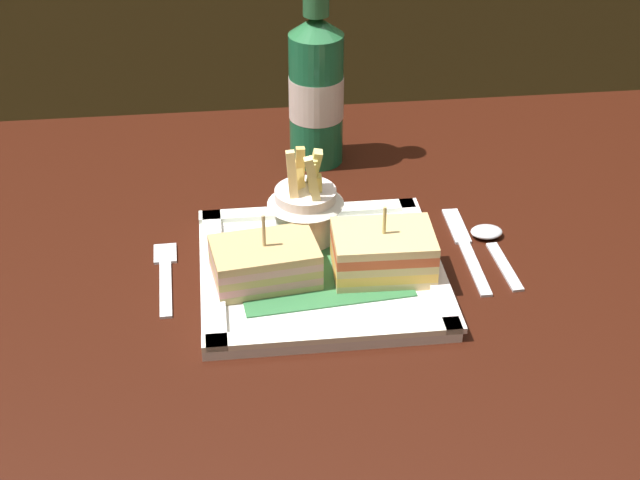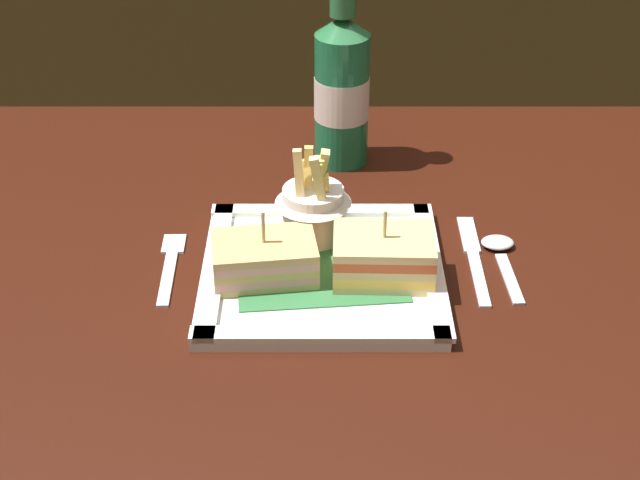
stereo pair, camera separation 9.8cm
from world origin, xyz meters
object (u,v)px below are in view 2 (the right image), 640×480
object	(u,v)px
square_plate	(322,272)
spoon	(499,251)
fork	(168,263)
knife	(472,256)
sandwich_half_right	(381,257)
fries_cup	(312,202)
dining_table	(318,351)
beer_bottle	(341,86)
sandwich_half_left	(262,259)

from	to	relation	value
square_plate	spoon	distance (m)	0.19
fork	knife	xyz separation A→B (m)	(0.32, 0.02, 0.00)
spoon	sandwich_half_right	bearing A→B (deg)	-157.30
fork	spoon	distance (m)	0.35
fries_cup	knife	distance (m)	0.18
dining_table	sandwich_half_right	bearing A→B (deg)	-24.83
knife	dining_table	bearing A→B (deg)	-172.55
fork	beer_bottle	bearing A→B (deg)	51.90
knife	spoon	distance (m)	0.03
square_plate	dining_table	bearing A→B (deg)	102.78
fries_cup	dining_table	bearing A→B (deg)	-81.07
dining_table	sandwich_half_left	size ratio (longest dim) A/B	12.06
spoon	knife	bearing A→B (deg)	-174.09
dining_table	square_plate	size ratio (longest dim) A/B	5.55
square_plate	beer_bottle	bearing A→B (deg)	85.05
fries_cup	sandwich_half_right	bearing A→B (deg)	-46.25
fries_cup	beer_bottle	distance (m)	0.20
knife	spoon	size ratio (longest dim) A/B	1.40
sandwich_half_left	spoon	xyz separation A→B (m)	(0.25, 0.05, -0.03)
dining_table	fork	distance (m)	0.19
fries_cup	fork	world-z (taller)	fries_cup
sandwich_half_left	spoon	world-z (taller)	sandwich_half_left
fries_cup	spoon	distance (m)	0.21
square_plate	fries_cup	world-z (taller)	fries_cup
sandwich_half_left	sandwich_half_right	world-z (taller)	sandwich_half_right
sandwich_half_left	fork	xyz separation A→B (m)	(-0.10, 0.03, -0.03)
sandwich_half_right	knife	distance (m)	0.12
beer_bottle	fork	distance (m)	0.31
square_plate	beer_bottle	xyz separation A→B (m)	(0.02, 0.26, 0.09)
sandwich_half_right	fork	xyz separation A→B (m)	(-0.22, 0.03, -0.03)
sandwich_half_left	beer_bottle	xyz separation A→B (m)	(0.08, 0.27, 0.07)
fork	knife	bearing A→B (deg)	2.84
beer_bottle	fork	bearing A→B (deg)	-128.10
sandwich_half_left	beer_bottle	bearing A→B (deg)	73.05
sandwich_half_left	beer_bottle	size ratio (longest dim) A/B	0.43
dining_table	knife	size ratio (longest dim) A/B	8.00
sandwich_half_right	dining_table	bearing A→B (deg)	155.17
sandwich_half_right	fries_cup	world-z (taller)	fries_cup
fork	knife	size ratio (longest dim) A/B	0.78
knife	fork	bearing A→B (deg)	-177.16
dining_table	spoon	xyz separation A→B (m)	(0.19, 0.02, 0.12)
square_plate	sandwich_half_right	bearing A→B (deg)	-11.59
sandwich_half_left	fork	distance (m)	0.11
dining_table	square_plate	xyz separation A→B (m)	(0.00, -0.02, 0.12)
dining_table	knife	xyz separation A→B (m)	(0.16, 0.02, 0.11)
sandwich_half_left	fork	size ratio (longest dim) A/B	0.85
fries_cup	beer_bottle	xyz separation A→B (m)	(0.03, 0.19, 0.05)
square_plate	fries_cup	xyz separation A→B (m)	(-0.01, 0.06, 0.05)
sandwich_half_left	fries_cup	distance (m)	0.09
sandwich_half_right	beer_bottle	distance (m)	0.28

